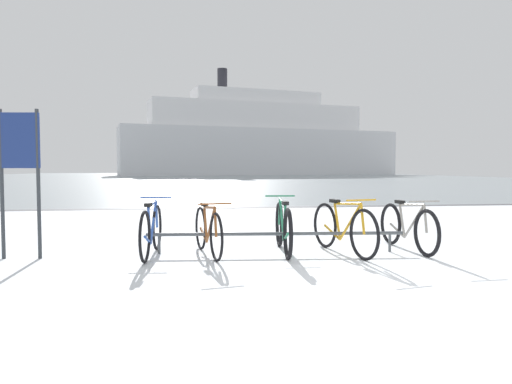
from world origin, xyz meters
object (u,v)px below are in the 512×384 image
bicycle_0 (151,230)px  bicycle_4 (407,227)px  bicycle_3 (343,228)px  info_sign (19,157)px  bicycle_2 (283,227)px  ferry_ship (261,141)px  bicycle_1 (208,230)px

bicycle_0 → bicycle_4: 3.79m
bicycle_3 → info_sign: size_ratio=0.86×
bicycle_4 → info_sign: bearing=178.6°
bicycle_4 → bicycle_2: bearing=177.5°
bicycle_4 → ferry_ship: bearing=83.0°
bicycle_2 → bicycle_4: bearing=-2.5°
bicycle_0 → bicycle_1: size_ratio=1.04×
bicycle_4 → info_sign: info_sign is taller
bicycle_1 → bicycle_4: 2.99m
bicycle_1 → bicycle_0: bearing=175.8°
bicycle_3 → ferry_ship: ferry_ship is taller
bicycle_2 → info_sign: 3.78m
bicycle_1 → bicycle_2: size_ratio=0.91×
bicycle_0 → bicycle_1: (0.79, -0.06, -0.01)m
bicycle_3 → ferry_ship: (10.53, 77.04, 5.85)m
bicycle_4 → bicycle_3: bearing=-173.3°
bicycle_1 → info_sign: 2.74m
bicycle_2 → bicycle_3: (0.84, -0.20, 0.00)m
bicycle_3 → bicycle_2: bearing=166.4°
bicycle_0 → bicycle_3: size_ratio=0.95×
bicycle_1 → bicycle_3: bicycle_3 is taller
bicycle_0 → bicycle_3: bicycle_3 is taller
ferry_ship → info_sign: bearing=-101.1°
bicycle_2 → bicycle_1: bearing=-177.1°
bicycle_4 → info_sign: (-5.53, 0.13, 1.03)m
bicycle_2 → bicycle_4: (1.89, -0.08, -0.01)m
bicycle_1 → info_sign: size_ratio=0.78×
info_sign → ferry_ship: (15.02, 76.79, 4.84)m
bicycle_2 → info_sign: info_sign is taller
bicycle_2 → info_sign: bearing=179.2°
bicycle_2 → bicycle_3: bearing=-13.6°
bicycle_4 → info_sign: size_ratio=0.86×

